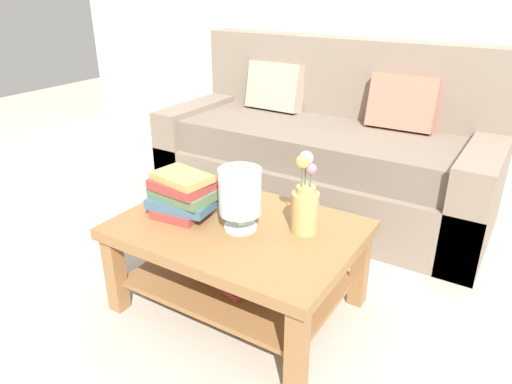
{
  "coord_description": "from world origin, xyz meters",
  "views": [
    {
      "loc": [
        1.02,
        -1.96,
        1.41
      ],
      "look_at": [
        -0.01,
        -0.3,
        0.53
      ],
      "focal_mm": 33.39,
      "sensor_mm": 36.0,
      "label": 1
    }
  ],
  "objects": [
    {
      "name": "ground_plane",
      "position": [
        0.0,
        0.0,
        0.0
      ],
      "size": [
        10.0,
        10.0,
        0.0
      ],
      "primitive_type": "plane",
      "color": "#ADA393"
    },
    {
      "name": "couch",
      "position": [
        -0.15,
        0.79,
        0.36
      ],
      "size": [
        2.1,
        0.9,
        1.06
      ],
      "color": "#7A6B5B",
      "rests_on": "ground"
    },
    {
      "name": "coffee_table",
      "position": [
        -0.02,
        -0.45,
        0.31
      ],
      "size": [
        1.03,
        0.74,
        0.43
      ],
      "color": "olive",
      "rests_on": "ground"
    },
    {
      "name": "book_stack_main",
      "position": [
        -0.28,
        -0.49,
        0.53
      ],
      "size": [
        0.31,
        0.25,
        0.2
      ],
      "color": "#993833",
      "rests_on": "coffee_table"
    },
    {
      "name": "glass_hurricane_vase",
      "position": [
        0.01,
        -0.47,
        0.59
      ],
      "size": [
        0.18,
        0.18,
        0.27
      ],
      "color": "silver",
      "rests_on": "coffee_table"
    },
    {
      "name": "flower_pitcher",
      "position": [
        0.25,
        -0.34,
        0.56
      ],
      "size": [
        0.11,
        0.11,
        0.35
      ],
      "color": "tan",
      "rests_on": "coffee_table"
    }
  ]
}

